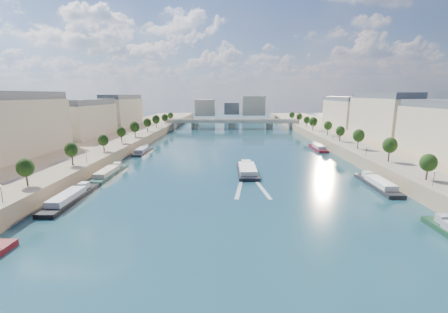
{
  "coord_description": "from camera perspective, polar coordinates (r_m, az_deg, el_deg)",
  "views": [
    {
      "loc": [
        -1.47,
        -32.52,
        28.95
      ],
      "look_at": [
        -3.93,
        82.41,
        5.0
      ],
      "focal_mm": 24.0,
      "sensor_mm": 36.0,
      "label": 1
    }
  ],
  "objects": [
    {
      "name": "buildings_left",
      "position": [
        167.4,
        -28.88,
        6.03
      ],
      "size": [
        16.0,
        226.0,
        23.2
      ],
      "color": "#B8AD8E",
      "rests_on": "ground"
    },
    {
      "name": "moored_barges_right",
      "position": [
        99.23,
        29.61,
        -6.28
      ],
      "size": [
        5.0,
        159.15,
        3.6
      ],
      "color": "black",
      "rests_on": "ground"
    },
    {
      "name": "quay_left",
      "position": [
        152.44,
        -26.36,
        0.54
      ],
      "size": [
        44.0,
        520.0,
        5.0
      ],
      "primitive_type": "cube",
      "color": "#9E8460",
      "rests_on": "ground"
    },
    {
      "name": "lamps_left",
      "position": [
        134.41,
        -21.12,
        1.91
      ],
      "size": [
        0.36,
        200.36,
        4.28
      ],
      "color": "black",
      "rests_on": "ground"
    },
    {
      "name": "ground",
      "position": [
        135.66,
        1.82,
        -0.56
      ],
      "size": [
        700.0,
        700.0,
        0.0
      ],
      "primitive_type": "plane",
      "color": "#0C2737",
      "rests_on": "ground"
    },
    {
      "name": "trees_right",
      "position": [
        154.41,
        22.73,
        3.98
      ],
      "size": [
        4.8,
        268.8,
        8.26
      ],
      "color": "#382B1E",
      "rests_on": "ground"
    },
    {
      "name": "tour_barge",
      "position": [
        113.17,
        4.44,
        -2.61
      ],
      "size": [
        7.64,
        25.41,
        3.61
      ],
      "rotation": [
        0.0,
        0.0,
        0.02
      ],
      "color": "black",
      "rests_on": "ground"
    },
    {
      "name": "quay_right",
      "position": [
        153.82,
        29.74,
        0.3
      ],
      "size": [
        44.0,
        520.0,
        5.0
      ],
      "primitive_type": "cube",
      "color": "#9E8460",
      "rests_on": "ground"
    },
    {
      "name": "lamps_right",
      "position": [
        149.24,
        22.44,
        2.72
      ],
      "size": [
        0.36,
        200.36,
        4.28
      ],
      "color": "black",
      "rests_on": "ground"
    },
    {
      "name": "buildings_right",
      "position": [
        168.88,
        32.2,
        5.73
      ],
      "size": [
        16.0,
        226.0,
        23.2
      ],
      "color": "#B8AD8E",
      "rests_on": "ground"
    },
    {
      "name": "moored_barges_left",
      "position": [
        90.49,
        -28.25,
        -7.79
      ],
      "size": [
        5.0,
        160.66,
        3.6
      ],
      "color": "black",
      "rests_on": "ground"
    },
    {
      "name": "pave_right",
      "position": [
        146.81,
        24.69,
        1.31
      ],
      "size": [
        14.0,
        520.0,
        0.1
      ],
      "primitive_type": "cube",
      "color": "gray",
      "rests_on": "quay_right"
    },
    {
      "name": "trees_left",
      "position": [
        145.96,
        -20.34,
        3.76
      ],
      "size": [
        4.8,
        268.8,
        8.26
      ],
      "color": "#382B1E",
      "rests_on": "ground"
    },
    {
      "name": "wake",
      "position": [
        97.41,
        4.96,
        -5.55
      ],
      "size": [
        10.76,
        25.98,
        0.04
      ],
      "color": "silver",
      "rests_on": "ground"
    },
    {
      "name": "skyline",
      "position": [
        352.37,
        2.01,
        9.44
      ],
      "size": [
        79.0,
        42.0,
        22.0
      ],
      "color": "#B8AD8E",
      "rests_on": "ground"
    },
    {
      "name": "pave_left",
      "position": [
        145.66,
        -21.21,
        1.52
      ],
      "size": [
        14.0,
        520.0,
        0.1
      ],
      "primitive_type": "cube",
      "color": "gray",
      "rests_on": "quay_left"
    },
    {
      "name": "bridge",
      "position": [
        257.94,
        1.56,
        6.45
      ],
      "size": [
        112.0,
        12.0,
        8.15
      ],
      "color": "#C1B79E",
      "rests_on": "ground"
    }
  ]
}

